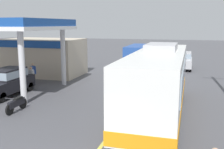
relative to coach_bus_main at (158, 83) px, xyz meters
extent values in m
plane|color=#4C4C51|center=(-1.67, 12.14, -1.72)|extent=(120.00, 120.00, 0.00)
cube|color=#D8CC4C|center=(-1.67, 7.14, -1.72)|extent=(0.16, 50.00, 0.01)
cube|color=white|center=(0.00, 0.01, 0.16)|extent=(2.50, 11.00, 2.90)
cube|color=orange|center=(0.00, 0.01, -0.94)|extent=(2.54, 11.04, 0.56)
cube|color=#8C9EAD|center=(0.00, -5.43, 0.71)|extent=(2.30, 0.10, 1.40)
cube|color=#8C9EAD|center=(-1.27, 0.01, 0.61)|extent=(0.06, 9.35, 1.10)
cube|color=#8C9EAD|center=(1.27, 0.01, 0.61)|extent=(0.06, 9.35, 1.10)
cube|color=white|center=(0.00, -5.42, 1.41)|extent=(1.75, 0.08, 0.32)
cube|color=#B2B2B7|center=(0.00, 1.01, 1.79)|extent=(1.60, 2.80, 0.36)
cylinder|color=black|center=(-1.10, -3.89, -1.22)|extent=(0.30, 1.00, 1.00)
cylinder|color=black|center=(1.10, -3.89, -1.22)|extent=(0.30, 1.00, 1.00)
cylinder|color=black|center=(-1.10, 3.31, -1.22)|extent=(0.30, 1.00, 1.00)
cylinder|color=black|center=(1.10, 3.31, -1.22)|extent=(0.30, 1.00, 1.00)
cylinder|color=silver|center=(-7.98, -0.37, 0.58)|extent=(0.36, 0.36, 4.60)
cylinder|color=silver|center=(-7.98, 5.03, 0.58)|extent=(0.36, 0.36, 4.60)
cube|color=red|center=(-11.68, 2.33, -0.97)|extent=(0.70, 0.60, 1.50)
cube|color=beige|center=(-11.68, 8.53, -0.02)|extent=(7.00, 4.40, 3.40)
cube|color=#194799|center=(-11.68, 6.29, 1.33)|extent=(6.30, 0.10, 0.60)
cube|color=black|center=(-10.17, 0.96, -1.00)|extent=(1.70, 4.20, 0.80)
cube|color=black|center=(-10.17, 1.16, -0.25)|extent=(1.50, 2.31, 0.70)
cube|color=#8C9EAD|center=(-10.17, 1.16, -0.25)|extent=(1.53, 2.35, 0.49)
cylinder|color=black|center=(-9.42, -0.54, -1.40)|extent=(0.20, 0.64, 0.64)
cylinder|color=black|center=(-10.92, 2.46, -1.40)|extent=(0.20, 0.64, 0.64)
cylinder|color=black|center=(-9.42, 2.46, -1.40)|extent=(0.20, 0.64, 0.64)
cube|color=#264C9E|center=(-4.03, 15.42, -0.33)|extent=(2.00, 6.00, 2.10)
cube|color=#8C9EAD|center=(-4.03, 15.42, 0.07)|extent=(2.04, 5.10, 0.80)
cube|color=#2D2D33|center=(-4.03, 12.37, -1.18)|extent=(1.90, 0.16, 0.36)
cylinder|color=black|center=(-4.91, 13.42, -1.34)|extent=(0.22, 0.76, 0.76)
cylinder|color=black|center=(-3.15, 13.42, -1.34)|extent=(0.22, 0.76, 0.76)
cylinder|color=black|center=(-4.91, 17.42, -1.34)|extent=(0.22, 0.76, 0.76)
cylinder|color=black|center=(-3.15, 17.42, -1.34)|extent=(0.22, 0.76, 0.76)
cylinder|color=black|center=(-7.48, -2.41, -1.42)|extent=(0.10, 0.60, 0.60)
cylinder|color=black|center=(-7.48, -1.21, -1.42)|extent=(0.10, 0.60, 0.60)
cube|color=black|center=(-7.48, -1.81, -1.22)|extent=(0.20, 1.30, 0.36)
cube|color=black|center=(-7.48, -1.66, -1.00)|extent=(0.24, 0.60, 0.12)
cylinder|color=#2D2D33|center=(-7.48, -2.36, -0.82)|extent=(0.55, 0.04, 0.04)
cylinder|color=#33333F|center=(-9.85, 3.24, -1.31)|extent=(0.14, 0.14, 0.82)
cylinder|color=#33333F|center=(-9.67, 3.24, -1.31)|extent=(0.14, 0.14, 0.82)
cube|color=silver|center=(-9.76, 3.24, -0.60)|extent=(0.36, 0.22, 0.60)
sphere|color=tan|center=(-9.76, 3.24, -0.17)|extent=(0.22, 0.22, 0.22)
cylinder|color=silver|center=(-9.99, 3.24, -0.65)|extent=(0.09, 0.09, 0.58)
cylinder|color=silver|center=(-9.53, 3.24, -0.65)|extent=(0.09, 0.09, 0.58)
cylinder|color=#33333F|center=(-10.70, 4.84, -1.31)|extent=(0.14, 0.14, 0.82)
cylinder|color=#33333F|center=(-10.52, 4.84, -1.31)|extent=(0.14, 0.14, 0.82)
cube|color=#3359B2|center=(-10.61, 4.84, -0.60)|extent=(0.36, 0.22, 0.60)
sphere|color=tan|center=(-10.61, 4.84, -0.17)|extent=(0.22, 0.22, 0.22)
cylinder|color=#3359B2|center=(-10.84, 4.84, -0.65)|extent=(0.09, 0.09, 0.58)
cylinder|color=#3359B2|center=(-10.38, 4.84, -0.65)|extent=(0.09, 0.09, 0.58)
cube|color=#B2B2B7|center=(0.92, 15.54, -1.00)|extent=(1.70, 4.20, 0.80)
cube|color=#B2B2B7|center=(0.92, 15.74, -0.25)|extent=(1.50, 2.31, 0.70)
cube|color=#8C9EAD|center=(0.92, 15.74, -0.25)|extent=(1.53, 2.35, 0.49)
cylinder|color=black|center=(0.17, 14.04, -1.40)|extent=(0.20, 0.64, 0.64)
cylinder|color=black|center=(1.67, 14.04, -1.40)|extent=(0.20, 0.64, 0.64)
cylinder|color=black|center=(0.17, 17.04, -1.40)|extent=(0.20, 0.64, 0.64)
cylinder|color=black|center=(1.67, 17.04, -1.40)|extent=(0.20, 0.64, 0.64)
camera|label=1|loc=(1.50, -13.97, 3.02)|focal=43.16mm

